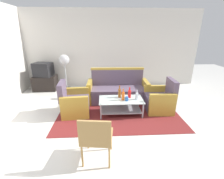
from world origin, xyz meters
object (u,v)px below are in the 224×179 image
coffee_table (121,104)px  cup (127,99)px  armchair_right (160,100)px  bottle_brown (120,93)px  tv_stand (45,83)px  bottle_clear (137,96)px  pedestal_fan (64,62)px  couch (118,91)px  television (43,70)px  armchair_left (75,103)px  bottle_red (129,94)px  bottle_orange (123,96)px  wicker_chair (96,136)px

coffee_table → cup: bearing=-35.9°
armchair_right → bottle_brown: size_ratio=2.66×
armchair_right → tv_stand: size_ratio=1.06×
bottle_clear → pedestal_fan: bearing=137.3°
cup → tv_stand: 3.38m
couch → pedestal_fan: 2.23m
armchair_right → television: bearing=66.3°
armchair_left → tv_stand: bearing=-148.0°
bottle_clear → pedestal_fan: pedestal_fan is taller
coffee_table → cup: 0.25m
tv_stand → pedestal_fan: bearing=3.8°
couch → tv_stand: (-2.55, 1.07, -0.06)m
cup → television: television is taller
cup → tv_stand: bearing=142.8°
bottle_red → couch: bearing=106.6°
armchair_left → cup: 1.34m
armchair_left → cup: bearing=77.2°
bottle_orange → tv_stand: (-2.60, 1.99, -0.26)m
coffee_table → tv_stand: size_ratio=1.38×
bottle_red → wicker_chair: size_ratio=0.33×
armchair_right → tv_stand: armchair_right is taller
armchair_right → pedestal_fan: bearing=60.0°
armchair_left → bottle_orange: armchair_left is taller
bottle_orange → cup: (0.09, -0.05, -0.06)m
coffee_table → cup: cup is taller
bottle_red → pedestal_fan: (-2.04, 1.90, 0.50)m
armchair_right → cup: (-0.93, -0.26, 0.17)m
coffee_table → pedestal_fan: pedestal_fan is taller
wicker_chair → pedestal_fan: bearing=116.0°
bottle_orange → bottle_red: 0.23m
armchair_left → bottle_orange: bearing=78.9°
pedestal_fan → wicker_chair: bearing=-70.6°
armchair_left → cup: armchair_left is taller
coffee_table → bottle_brown: bearing=101.8°
bottle_clear → pedestal_fan: (-2.20, 2.03, 0.51)m
television → wicker_chair: (2.00, -3.53, -0.27)m
wicker_chair → couch: bearing=84.1°
bottle_orange → pedestal_fan: bearing=132.2°
cup → television: size_ratio=0.15×
armchair_right → bottle_clear: bearing=108.6°
bottle_orange → bottle_red: (0.18, 0.14, -0.01)m
bottle_clear → wicker_chair: size_ratio=0.30×
bottle_red → television: (-2.78, 1.85, 0.24)m
bottle_orange → cup: size_ratio=2.92×
armchair_right → bottle_brown: (-1.09, -0.03, 0.24)m
coffee_table → wicker_chair: 1.69m
coffee_table → bottle_orange: size_ratio=3.77×
wicker_chair → tv_stand: bearing=126.2°
armchair_right → television: television is taller
bottle_brown → television: 3.13m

